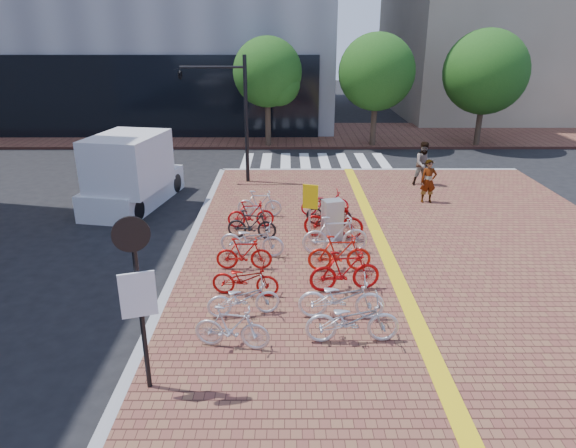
{
  "coord_description": "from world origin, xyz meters",
  "views": [
    {
      "loc": [
        -0.95,
        -11.76,
        6.36
      ],
      "look_at": [
        -0.91,
        1.59,
        1.3
      ],
      "focal_mm": 32.0,
      "sensor_mm": 36.0,
      "label": 1
    }
  ],
  "objects_px": {
    "bike_6": "(251,214)",
    "bike_7": "(259,204)",
    "bike_8": "(352,320)",
    "bike_12": "(335,235)",
    "bike_5": "(252,225)",
    "bike_11": "(339,253)",
    "notice_sign": "(137,285)",
    "bike_14": "(329,212)",
    "yellow_sign": "(310,202)",
    "traffic_light_pole": "(216,96)",
    "bike_15": "(325,203)",
    "bike_1": "(243,298)",
    "bike_0": "(232,328)",
    "pedestrian_b": "(424,164)",
    "bike_3": "(244,254)",
    "box_truck": "(131,171)",
    "bike_13": "(333,221)",
    "bike_10": "(345,271)",
    "bike_9": "(341,298)",
    "pedestrian_a": "(428,181)",
    "utility_box": "(332,220)",
    "bike_2": "(245,279)",
    "bike_4": "(252,239)"
  },
  "relations": [
    {
      "from": "bike_6",
      "to": "bike_7",
      "type": "bearing_deg",
      "value": -17.53
    },
    {
      "from": "bike_8",
      "to": "bike_12",
      "type": "height_order",
      "value": "bike_12"
    },
    {
      "from": "bike_5",
      "to": "bike_12",
      "type": "relative_size",
      "value": 0.81
    },
    {
      "from": "bike_11",
      "to": "notice_sign",
      "type": "height_order",
      "value": "notice_sign"
    },
    {
      "from": "bike_14",
      "to": "yellow_sign",
      "type": "distance_m",
      "value": 1.59
    },
    {
      "from": "bike_8",
      "to": "bike_14",
      "type": "distance_m",
      "value": 6.94
    },
    {
      "from": "traffic_light_pole",
      "to": "bike_12",
      "type": "bearing_deg",
      "value": -60.85
    },
    {
      "from": "bike_11",
      "to": "bike_8",
      "type": "bearing_deg",
      "value": 177.67
    },
    {
      "from": "bike_11",
      "to": "bike_12",
      "type": "distance_m",
      "value": 1.16
    },
    {
      "from": "bike_15",
      "to": "bike_1",
      "type": "bearing_deg",
      "value": 154.54
    },
    {
      "from": "bike_0",
      "to": "pedestrian_b",
      "type": "relative_size",
      "value": 0.86
    },
    {
      "from": "bike_6",
      "to": "bike_3",
      "type": "bearing_deg",
      "value": 175.26
    },
    {
      "from": "bike_11",
      "to": "box_truck",
      "type": "relative_size",
      "value": 0.33
    },
    {
      "from": "bike_13",
      "to": "bike_14",
      "type": "xyz_separation_m",
      "value": [
        -0.06,
        1.13,
        -0.1
      ]
    },
    {
      "from": "bike_10",
      "to": "notice_sign",
      "type": "relative_size",
      "value": 0.53
    },
    {
      "from": "bike_9",
      "to": "traffic_light_pole",
      "type": "xyz_separation_m",
      "value": [
        -4.16,
        11.41,
        3.13
      ]
    },
    {
      "from": "bike_3",
      "to": "bike_7",
      "type": "bearing_deg",
      "value": -3.26
    },
    {
      "from": "pedestrian_a",
      "to": "yellow_sign",
      "type": "xyz_separation_m",
      "value": [
        -4.67,
        -3.69,
        0.41
      ]
    },
    {
      "from": "bike_14",
      "to": "utility_box",
      "type": "distance_m",
      "value": 1.27
    },
    {
      "from": "bike_6",
      "to": "bike_7",
      "type": "relative_size",
      "value": 0.98
    },
    {
      "from": "bike_2",
      "to": "bike_9",
      "type": "xyz_separation_m",
      "value": [
        2.27,
        -1.1,
        0.07
      ]
    },
    {
      "from": "bike_3",
      "to": "bike_15",
      "type": "height_order",
      "value": "bike_3"
    },
    {
      "from": "bike_14",
      "to": "bike_15",
      "type": "bearing_deg",
      "value": 14.38
    },
    {
      "from": "bike_1",
      "to": "bike_12",
      "type": "distance_m",
      "value": 4.27
    },
    {
      "from": "utility_box",
      "to": "bike_10",
      "type": "bearing_deg",
      "value": -89.42
    },
    {
      "from": "bike_12",
      "to": "bike_6",
      "type": "bearing_deg",
      "value": 45.39
    },
    {
      "from": "bike_0",
      "to": "utility_box",
      "type": "xyz_separation_m",
      "value": [
        2.56,
        5.92,
        0.17
      ]
    },
    {
      "from": "bike_9",
      "to": "utility_box",
      "type": "height_order",
      "value": "utility_box"
    },
    {
      "from": "bike_9",
      "to": "bike_2",
      "type": "bearing_deg",
      "value": 66.66
    },
    {
      "from": "bike_1",
      "to": "bike_5",
      "type": "relative_size",
      "value": 1.07
    },
    {
      "from": "bike_0",
      "to": "bike_3",
      "type": "height_order",
      "value": "bike_0"
    },
    {
      "from": "bike_10",
      "to": "bike_4",
      "type": "bearing_deg",
      "value": 40.9
    },
    {
      "from": "utility_box",
      "to": "box_truck",
      "type": "height_order",
      "value": "box_truck"
    },
    {
      "from": "bike_13",
      "to": "pedestrian_b",
      "type": "xyz_separation_m",
      "value": [
        4.33,
        5.96,
        0.36
      ]
    },
    {
      "from": "bike_4",
      "to": "box_truck",
      "type": "xyz_separation_m",
      "value": [
        -4.91,
        5.17,
        0.69
      ]
    },
    {
      "from": "bike_2",
      "to": "bike_4",
      "type": "xyz_separation_m",
      "value": [
        0.01,
        2.41,
        0.06
      ]
    },
    {
      "from": "bike_0",
      "to": "traffic_light_pole",
      "type": "xyz_separation_m",
      "value": [
        -1.78,
        12.6,
        3.17
      ]
    },
    {
      "from": "bike_3",
      "to": "bike_5",
      "type": "xyz_separation_m",
      "value": [
        0.07,
        2.23,
        0.01
      ]
    },
    {
      "from": "bike_8",
      "to": "bike_13",
      "type": "relative_size",
      "value": 1.05
    },
    {
      "from": "bike_11",
      "to": "box_truck",
      "type": "bearing_deg",
      "value": 48.58
    },
    {
      "from": "bike_0",
      "to": "bike_12",
      "type": "height_order",
      "value": "bike_12"
    },
    {
      "from": "utility_box",
      "to": "yellow_sign",
      "type": "relative_size",
      "value": 0.73
    },
    {
      "from": "bike_9",
      "to": "pedestrian_b",
      "type": "bearing_deg",
      "value": -20.34
    },
    {
      "from": "bike_9",
      "to": "bike_11",
      "type": "height_order",
      "value": "bike_11"
    },
    {
      "from": "bike_13",
      "to": "bike_5",
      "type": "bearing_deg",
      "value": 100.63
    },
    {
      "from": "bike_13",
      "to": "notice_sign",
      "type": "distance_m",
      "value": 8.51
    },
    {
      "from": "pedestrian_a",
      "to": "utility_box",
      "type": "distance_m",
      "value": 5.46
    },
    {
      "from": "bike_6",
      "to": "notice_sign",
      "type": "bearing_deg",
      "value": 165.5
    },
    {
      "from": "bike_3",
      "to": "bike_7",
      "type": "relative_size",
      "value": 0.98
    },
    {
      "from": "pedestrian_b",
      "to": "bike_11",
      "type": "bearing_deg",
      "value": -123.25
    }
  ]
}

